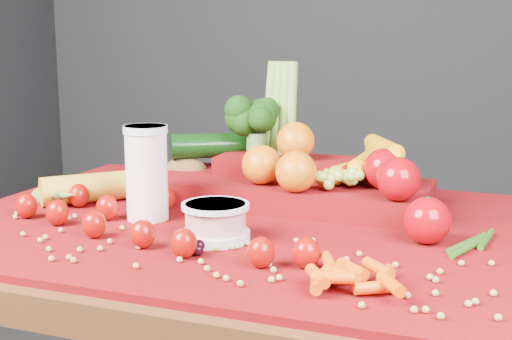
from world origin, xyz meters
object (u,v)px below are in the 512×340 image
(table, at_px, (252,280))
(yogurt_bowl, at_px, (216,220))
(milk_glass, at_px, (147,169))
(produce_mound, at_px, (300,173))

(table, xyz_separation_m, yogurt_bowl, (-0.01, -0.12, 0.14))
(milk_glass, xyz_separation_m, yogurt_bowl, (0.16, -0.07, -0.06))
(milk_glass, height_order, produce_mound, produce_mound)
(yogurt_bowl, height_order, produce_mound, produce_mound)
(milk_glass, distance_m, produce_mound, 0.30)
(table, xyz_separation_m, produce_mound, (0.04, 0.16, 0.17))
(table, bearing_deg, produce_mound, 76.34)
(table, distance_m, yogurt_bowl, 0.18)
(yogurt_bowl, distance_m, produce_mound, 0.28)
(table, xyz_separation_m, milk_glass, (-0.18, -0.05, 0.20))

